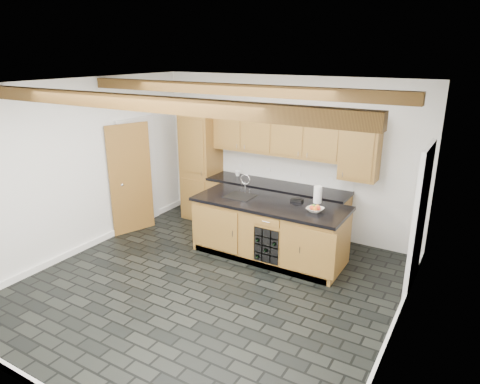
{
  "coord_description": "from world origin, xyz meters",
  "views": [
    {
      "loc": [
        3.11,
        -4.39,
        3.19
      ],
      "look_at": [
        0.05,
        0.8,
        1.2
      ],
      "focal_mm": 32.0,
      "sensor_mm": 36.0,
      "label": 1
    }
  ],
  "objects_px": {
    "paper_towel": "(318,195)",
    "kitchen_scale": "(297,200)",
    "island": "(269,230)",
    "fruit_bowl": "(315,210)"
  },
  "relations": [
    {
      "from": "paper_towel",
      "to": "kitchen_scale",
      "type": "bearing_deg",
      "value": -160.39
    },
    {
      "from": "island",
      "to": "kitchen_scale",
      "type": "xyz_separation_m",
      "value": [
        0.35,
        0.26,
        0.49
      ]
    },
    {
      "from": "kitchen_scale",
      "to": "fruit_bowl",
      "type": "xyz_separation_m",
      "value": [
        0.41,
        -0.28,
        0.0
      ]
    },
    {
      "from": "kitchen_scale",
      "to": "paper_towel",
      "type": "distance_m",
      "value": 0.33
    },
    {
      "from": "island",
      "to": "kitchen_scale",
      "type": "relative_size",
      "value": 13.09
    },
    {
      "from": "fruit_bowl",
      "to": "paper_towel",
      "type": "height_order",
      "value": "paper_towel"
    },
    {
      "from": "paper_towel",
      "to": "island",
      "type": "bearing_deg",
      "value": -150.51
    },
    {
      "from": "island",
      "to": "paper_towel",
      "type": "height_order",
      "value": "paper_towel"
    },
    {
      "from": "fruit_bowl",
      "to": "paper_towel",
      "type": "distance_m",
      "value": 0.42
    },
    {
      "from": "island",
      "to": "kitchen_scale",
      "type": "bearing_deg",
      "value": 36.67
    }
  ]
}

